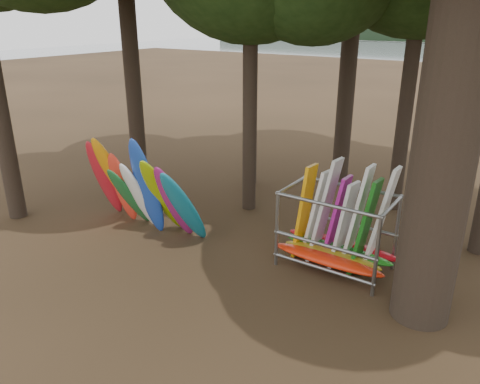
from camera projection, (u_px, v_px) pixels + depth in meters
The scene contains 3 objects.
ground at pixel (218, 259), 12.55m from camera, with size 120.00×120.00×0.00m, color #47331E.
kayak_row at pixel (144, 192), 13.67m from camera, with size 4.25×2.05×3.22m.
storage_rack at pixel (336, 233), 11.88m from camera, with size 3.16×1.53×2.87m.
Camera 1 is at (6.71, -8.83, 6.18)m, focal length 35.00 mm.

